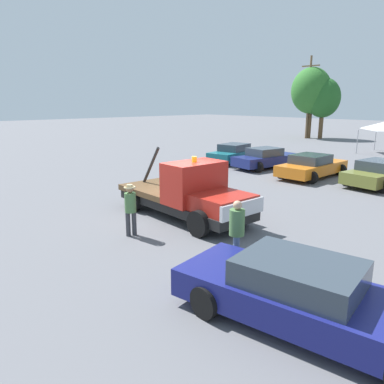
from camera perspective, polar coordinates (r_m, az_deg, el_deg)
ground_plane at (r=14.28m, az=-1.35°, el=-3.74°), size 160.00×160.00×0.00m
tow_truck at (r=13.76m, az=-0.40°, el=-0.39°), size 5.98×2.39×2.51m
foreground_car at (r=7.71m, az=17.27°, el=-15.00°), size 5.60×2.87×1.34m
person_near_truck at (r=9.83m, az=6.84°, el=-5.62°), size 0.40×0.40×1.80m
person_at_hood at (r=12.16m, az=-9.36°, el=-2.09°), size 0.38×0.38×1.71m
parked_car_teal at (r=27.09m, az=6.62°, el=5.90°), size 2.85×4.99×1.34m
parked_car_navy at (r=24.97m, az=11.27°, el=5.07°), size 2.77×4.92×1.34m
parked_car_orange at (r=22.53m, az=17.77°, el=3.77°), size 2.60×4.90×1.34m
parked_car_olive at (r=21.68m, az=26.92°, el=2.56°), size 2.84×4.93×1.34m
tree_left at (r=46.64m, az=19.35°, el=13.38°), size 3.87×3.87×6.91m
tree_center at (r=46.88m, az=17.70°, el=14.47°), size 4.53×4.53×8.09m
utility_pole at (r=46.48m, az=17.36°, el=13.85°), size 2.20×0.24×9.28m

